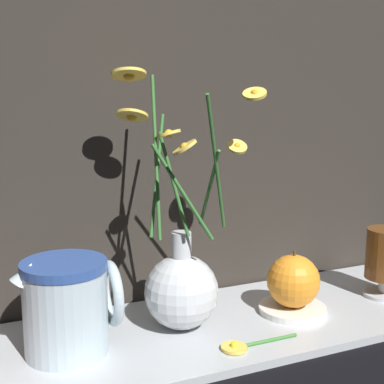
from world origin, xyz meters
TOP-DOWN VIEW (x-y plane):
  - ground_plane at (0.00, 0.00)m, footprint 6.00×6.00m
  - shelf at (0.00, 0.00)m, footprint 0.90×0.26m
  - vase_with_flowers at (-0.02, 0.01)m, footprint 0.20×0.17m
  - ceramic_pitcher at (-0.19, 0.00)m, footprint 0.14×0.11m
  - saucer_plate at (0.16, -0.01)m, footprint 0.11×0.11m
  - orange_fruit at (0.16, -0.01)m, footprint 0.08×0.08m
  - loose_daisy at (0.03, -0.08)m, footprint 0.12×0.04m

SIDE VIEW (x-z plane):
  - ground_plane at x=0.00m, z-range 0.00..0.00m
  - shelf at x=0.00m, z-range 0.00..0.01m
  - loose_daisy at x=0.03m, z-range 0.01..0.02m
  - saucer_plate at x=0.16m, z-range 0.01..0.02m
  - orange_fruit at x=0.16m, z-range 0.02..0.11m
  - vase_with_flowers at x=-0.02m, z-range -0.11..0.27m
  - ceramic_pitcher at x=-0.19m, z-range 0.01..0.15m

